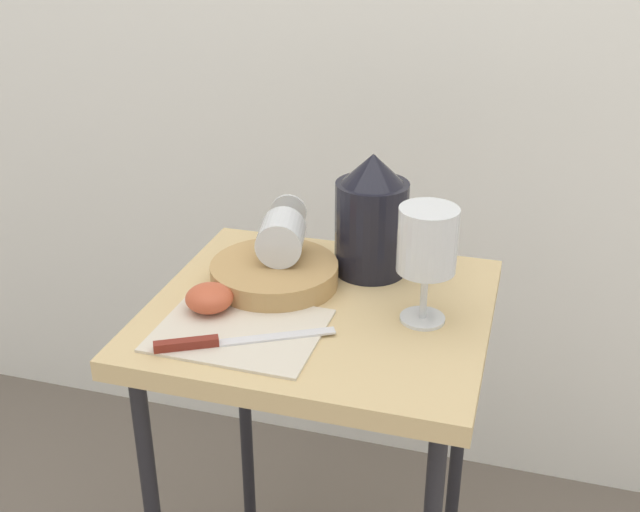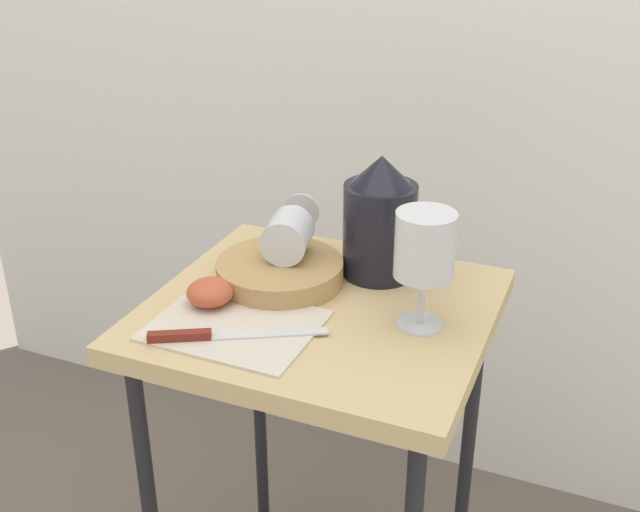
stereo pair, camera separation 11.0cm
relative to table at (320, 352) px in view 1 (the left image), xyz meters
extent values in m
cube|color=tan|center=(0.00, 0.00, 0.07)|extent=(0.49, 0.45, 0.03)
cylinder|color=black|center=(-0.20, 0.18, -0.28)|extent=(0.02, 0.02, 0.66)
cylinder|color=black|center=(0.20, 0.18, -0.28)|extent=(0.02, 0.02, 0.66)
cube|color=beige|center=(-0.09, -0.10, 0.08)|extent=(0.23, 0.18, 0.00)
cylinder|color=tan|center=(-0.09, 0.04, 0.10)|extent=(0.20, 0.20, 0.03)
cylinder|color=black|center=(0.04, 0.13, 0.15)|extent=(0.11, 0.11, 0.15)
cylinder|color=#D1661E|center=(0.04, 0.13, 0.12)|extent=(0.10, 0.10, 0.08)
cone|color=black|center=(0.04, 0.13, 0.25)|extent=(0.10, 0.10, 0.05)
torus|color=black|center=(0.12, 0.13, 0.16)|extent=(0.07, 0.01, 0.07)
cylinder|color=silver|center=(0.15, 0.00, 0.08)|extent=(0.06, 0.06, 0.00)
cylinder|color=silver|center=(0.15, 0.00, 0.12)|extent=(0.01, 0.01, 0.07)
cylinder|color=silver|center=(0.15, 0.00, 0.20)|extent=(0.08, 0.08, 0.09)
cylinder|color=#D1661E|center=(0.15, 0.00, 0.18)|extent=(0.07, 0.07, 0.05)
cylinder|color=silver|center=(-0.08, 0.07, 0.15)|extent=(0.09, 0.09, 0.07)
cylinder|color=silver|center=(-0.10, 0.13, 0.15)|extent=(0.02, 0.06, 0.01)
cylinder|color=silver|center=(-0.10, 0.16, 0.15)|extent=(0.06, 0.02, 0.06)
ellipsoid|color=#C15133|center=(-0.15, -0.06, 0.10)|extent=(0.07, 0.07, 0.04)
cube|color=silver|center=(-0.03, -0.11, 0.09)|extent=(0.15, 0.09, 0.00)
cube|color=maroon|center=(-0.14, -0.17, 0.09)|extent=(0.08, 0.05, 0.01)
camera|label=1|loc=(0.28, -0.95, 0.64)|focal=43.72mm
camera|label=2|loc=(0.38, -0.92, 0.64)|focal=43.72mm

